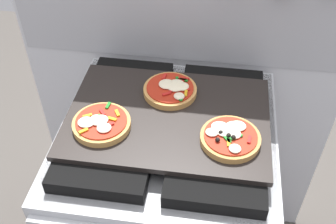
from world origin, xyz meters
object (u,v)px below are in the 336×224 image
Objects in this scene: pizza_left at (101,123)px; pizza_center at (171,90)px; baking_tray at (168,117)px; pizza_right at (230,137)px; stove at (168,213)px.

pizza_left is 1.00× the size of pizza_center.
pizza_right is (0.17, -0.07, 0.02)m from baking_tray.
stove is 0.49m from pizza_center.
baking_tray is at bearing -87.40° from pizza_center.
pizza_right is 1.00× the size of pizza_center.
stove is at bearing -90.00° from baking_tray.
baking_tray reaches higher than stove.
baking_tray is 0.18m from pizza_left.
baking_tray is 0.09m from pizza_center.
pizza_left is 0.33m from pizza_right.
pizza_right is at bearing -22.90° from stove.
pizza_center is (0.16, 0.16, 0.00)m from pizza_left.
stove is 0.51m from pizza_right.
baking_tray is at bearing 23.20° from pizza_left.
pizza_right is at bearing -23.38° from baking_tray.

